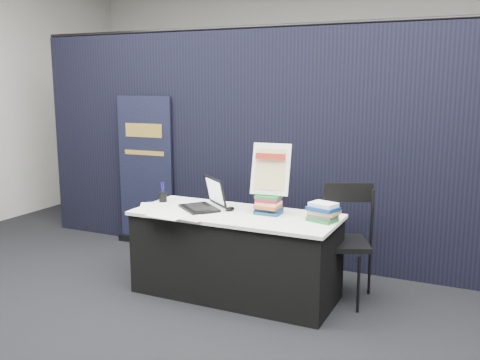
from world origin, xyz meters
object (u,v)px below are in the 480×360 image
Objects in this scene: laptop at (202,201)px; book_stack_short at (324,212)px; pullup_banner at (146,179)px; stacking_chair at (342,236)px; book_stack_tall at (269,205)px; info_sign at (271,170)px; display_table at (236,254)px.

book_stack_short is (1.12, 0.03, 0.01)m from laptop.
pullup_banner reaches higher than laptop.
laptop reaches higher than stacking_chair.
book_stack_tall is at bearing 176.45° from book_stack_short.
info_sign reaches higher than stacking_chair.
display_table is 0.90m from book_stack_short.
pullup_banner reaches higher than stacking_chair.
display_table is 1.80× the size of stacking_chair.
pullup_banner is (-1.26, 0.92, -0.06)m from laptop.
book_stack_short is 0.54× the size of info_sign.
book_stack_short is 2.54m from pullup_banner.
book_stack_short is at bearing -3.55° from book_stack_tall.
info_sign is at bearing 47.59° from laptop.
book_stack_tall is 0.30m from info_sign.
stacking_chair reaches higher than display_table.
pullup_banner reaches higher than book_stack_short.
laptop is (-0.35, 0.03, 0.44)m from display_table.
stacking_chair is at bearing 23.31° from book_stack_tall.
stacking_chair is (1.21, 0.31, -0.26)m from laptop.
info_sign is 0.46× the size of stacking_chair.
book_stack_short is 0.59m from info_sign.
laptop is 1.09× the size of info_sign.
laptop reaches higher than display_table.
stacking_chair is at bearing 72.46° from book_stack_short.
stacking_chair is (0.59, 0.25, -0.28)m from book_stack_tall.
laptop is 1.12m from book_stack_short.
pullup_banner is at bearing -176.83° from laptop.
book_stack_tall is 0.70m from stacking_chair.
pullup_banner is at bearing 149.55° from display_table.
display_table is at bearing -161.25° from book_stack_tall.
pullup_banner is 2.55m from stacking_chair.
pullup_banner reaches higher than book_stack_tall.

